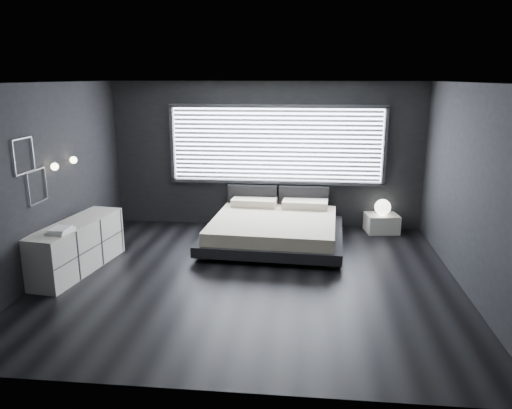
# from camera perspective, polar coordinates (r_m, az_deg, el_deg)

# --- Properties ---
(room) EXTENTS (6.04, 6.00, 2.80)m
(room) POSITION_cam_1_polar(r_m,az_deg,el_deg) (7.00, -0.73, 2.24)
(room) COLOR black
(room) RESTS_ON ground
(window) EXTENTS (4.14, 0.09, 1.52)m
(window) POSITION_cam_1_polar(r_m,az_deg,el_deg) (9.60, 2.35, 6.82)
(window) COLOR white
(window) RESTS_ON ground
(headboard) EXTENTS (1.96, 0.16, 0.52)m
(headboard) POSITION_cam_1_polar(r_m,az_deg,el_deg) (9.73, 2.52, 0.69)
(headboard) COLOR black
(headboard) RESTS_ON ground
(sconce_near) EXTENTS (0.18, 0.11, 0.11)m
(sconce_near) POSITION_cam_1_polar(r_m,az_deg,el_deg) (7.88, -22.04, 4.04)
(sconce_near) COLOR silver
(sconce_near) RESTS_ON ground
(sconce_far) EXTENTS (0.18, 0.11, 0.11)m
(sconce_far) POSITION_cam_1_polar(r_m,az_deg,el_deg) (8.41, -20.16, 4.80)
(sconce_far) COLOR silver
(sconce_far) RESTS_ON ground
(wall_art_upper) EXTENTS (0.01, 0.48, 0.48)m
(wall_art_upper) POSITION_cam_1_polar(r_m,az_deg,el_deg) (7.37, -25.00, 5.06)
(wall_art_upper) COLOR #47474C
(wall_art_upper) RESTS_ON ground
(wall_art_lower) EXTENTS (0.01, 0.48, 0.48)m
(wall_art_lower) POSITION_cam_1_polar(r_m,az_deg,el_deg) (7.67, -23.70, 1.93)
(wall_art_lower) COLOR #47474C
(wall_art_lower) RESTS_ON ground
(bed) EXTENTS (2.50, 2.40, 0.61)m
(bed) POSITION_cam_1_polar(r_m,az_deg,el_deg) (8.80, 2.10, -2.72)
(bed) COLOR black
(bed) RESTS_ON ground
(nightstand) EXTENTS (0.66, 0.58, 0.34)m
(nightstand) POSITION_cam_1_polar(r_m,az_deg,el_deg) (9.79, 14.16, -2.08)
(nightstand) COLOR silver
(nightstand) RESTS_ON ground
(orb_lamp) EXTENTS (0.30, 0.30, 0.30)m
(orb_lamp) POSITION_cam_1_polar(r_m,az_deg,el_deg) (9.67, 14.28, -0.30)
(orb_lamp) COLOR white
(orb_lamp) RESTS_ON nightstand
(dresser) EXTENTS (0.79, 1.94, 0.76)m
(dresser) POSITION_cam_1_polar(r_m,az_deg,el_deg) (8.06, -19.76, -4.53)
(dresser) COLOR silver
(dresser) RESTS_ON ground
(book_stack) EXTENTS (0.30, 0.38, 0.07)m
(book_stack) POSITION_cam_1_polar(r_m,az_deg,el_deg) (7.51, -21.47, -2.75)
(book_stack) COLOR white
(book_stack) RESTS_ON dresser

